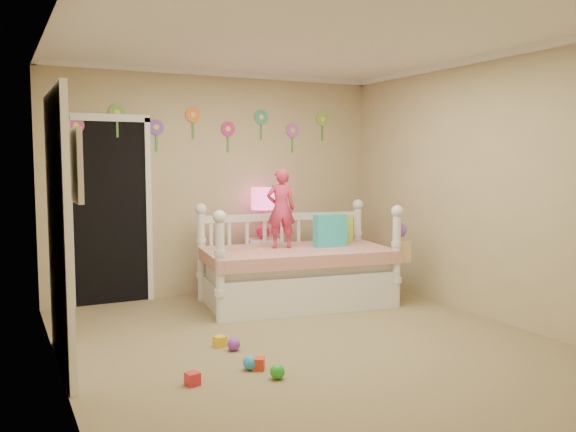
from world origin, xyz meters
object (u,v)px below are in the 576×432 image
child (281,209)px  nightstand (263,265)px  table_lamp (263,205)px  daybed (297,254)px

child → nightstand: 0.96m
child → table_lamp: 0.63m
daybed → nightstand: daybed is taller
child → daybed: bearing=160.7°
nightstand → table_lamp: (0.00, 0.00, 0.72)m
daybed → nightstand: (-0.08, 0.72, -0.23)m
table_lamp → nightstand: bearing=0.0°
nightstand → child: bearing=-87.4°
daybed → child: 0.53m
nightstand → table_lamp: 0.72m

